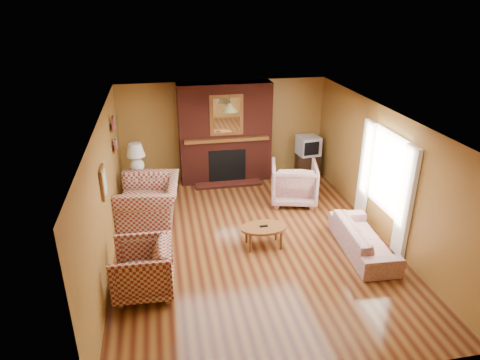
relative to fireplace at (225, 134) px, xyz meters
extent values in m
plane|color=#401A0D|center=(0.00, -2.98, -1.18)|extent=(6.50, 6.50, 0.00)
plane|color=white|center=(0.00, -2.98, 1.22)|extent=(6.50, 6.50, 0.00)
plane|color=olive|center=(0.00, 0.27, 0.02)|extent=(6.50, 0.00, 6.50)
plane|color=olive|center=(0.00, -6.23, 0.02)|extent=(6.50, 0.00, 6.50)
plane|color=olive|center=(-2.50, -2.98, 0.02)|extent=(0.00, 6.50, 6.50)
plane|color=olive|center=(2.50, -2.98, 0.02)|extent=(0.00, 6.50, 6.50)
cube|color=#4A1810|center=(0.00, 0.02, 0.02)|extent=(2.20, 0.50, 2.40)
cube|color=black|center=(0.00, -0.21, -0.73)|extent=(0.90, 0.06, 0.80)
cube|color=#4A1810|center=(0.00, -0.38, -1.15)|extent=(1.60, 0.35, 0.06)
cube|color=brown|center=(0.00, -0.25, -0.06)|extent=(2.00, 0.18, 0.08)
cube|color=brown|center=(0.00, -0.22, 0.52)|extent=(0.78, 0.05, 0.95)
cube|color=white|center=(0.00, -0.25, 0.52)|extent=(0.62, 0.02, 0.80)
cube|color=silver|center=(2.44, -3.93, -0.13)|extent=(0.08, 0.35, 2.00)
cube|color=silver|center=(2.44, -2.43, -0.13)|extent=(0.08, 0.35, 2.00)
cube|color=white|center=(2.48, -3.18, 0.12)|extent=(0.03, 1.10, 1.50)
cube|color=brown|center=(-2.47, -1.08, 0.17)|extent=(0.06, 0.55, 0.04)
cube|color=brown|center=(-2.47, -1.08, 0.62)|extent=(0.06, 0.55, 0.04)
cube|color=brown|center=(-2.47, -3.28, 0.37)|extent=(0.04, 0.40, 0.50)
cube|color=beige|center=(-2.44, -3.28, 0.37)|extent=(0.01, 0.32, 0.42)
cylinder|color=black|center=(0.00, -0.68, 1.04)|extent=(0.01, 0.01, 0.35)
cone|color=#AE9045|center=(0.00, -0.68, 0.82)|extent=(0.36, 0.36, 0.18)
imported|color=maroon|center=(-1.85, -1.85, -0.74)|extent=(1.31, 1.47, 0.88)
imported|color=maroon|center=(-1.95, -4.10, -0.77)|extent=(0.95, 0.93, 0.83)
imported|color=beige|center=(1.90, -3.69, -0.92)|extent=(0.80, 1.82, 0.52)
imported|color=beige|center=(1.28, -1.51, -0.73)|extent=(1.18, 1.20, 0.91)
ellipsoid|color=brown|center=(0.19, -3.18, -0.80)|extent=(0.85, 0.53, 0.05)
cube|color=black|center=(0.19, -3.18, -0.77)|extent=(0.15, 0.05, 0.02)
cylinder|color=brown|center=(0.47, -3.01, -1.00)|extent=(0.05, 0.05, 0.36)
cylinder|color=brown|center=(-0.10, -3.01, -1.00)|extent=(0.05, 0.05, 0.36)
cylinder|color=brown|center=(0.47, -3.35, -1.00)|extent=(0.05, 0.05, 0.36)
cylinder|color=brown|center=(-0.10, -3.35, -1.00)|extent=(0.05, 0.05, 0.36)
cube|color=brown|center=(-2.10, -0.53, -0.90)|extent=(0.44, 0.44, 0.57)
sphere|color=white|center=(-2.10, -0.53, -0.45)|extent=(0.33, 0.33, 0.33)
cylinder|color=black|center=(-2.10, -0.53, -0.26)|extent=(0.03, 0.03, 0.10)
cone|color=white|center=(-2.10, -0.53, -0.08)|extent=(0.41, 0.41, 0.29)
cube|color=black|center=(2.05, -0.18, -0.89)|extent=(0.58, 0.54, 0.58)
cube|color=#A7A9AF|center=(2.05, -0.18, -0.37)|extent=(0.56, 0.54, 0.47)
cube|color=black|center=(2.05, -0.44, -0.37)|extent=(0.39, 0.07, 0.33)
camera|label=1|loc=(-1.51, -9.72, 3.11)|focal=32.00mm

